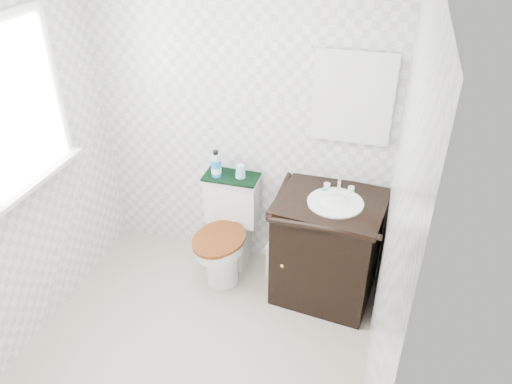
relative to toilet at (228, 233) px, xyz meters
The scene contains 12 objects.
floor 1.03m from the toilet, 87.05° to the right, with size 2.40×2.40×0.00m, color #B0A28E.
wall_back 0.89m from the toilet, 77.77° to the left, with size 2.40×2.40×0.00m, color silver.
wall_right 1.73m from the toilet, 40.13° to the right, with size 2.40×2.40×0.00m, color silver.
window 1.74m from the toilet, 144.80° to the right, with size 0.02×0.70×0.90m, color white.
mirror 1.40m from the toilet, 14.03° to the left, with size 0.50×0.02×0.60m, color silver.
toilet is the anchor object (origin of this frame).
vanity 0.78m from the toilet, ahead, with size 0.78×0.69×0.92m.
trash_bin 0.45m from the toilet, ahead, with size 0.22×0.18×0.29m.
towel 0.45m from the toilet, 90.00° to the left, with size 0.41×0.22×0.02m, color black.
mouthwash_bottle 0.56m from the toilet, 138.68° to the left, with size 0.07×0.07×0.21m.
cup 0.52m from the toilet, 59.86° to the left, with size 0.08×0.08×0.10m, color #99D2FB.
soap_bar 0.86m from the toilet, ahead, with size 0.06×0.04×0.02m, color teal.
Camera 1 is at (1.00, -1.95, 2.64)m, focal length 35.00 mm.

